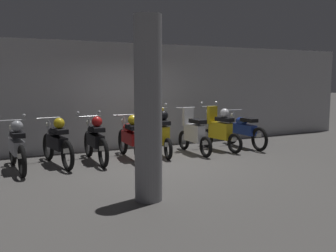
{
  "coord_description": "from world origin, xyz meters",
  "views": [
    {
      "loc": [
        -3.78,
        -7.81,
        1.93
      ],
      "look_at": [
        0.56,
        0.78,
        0.75
      ],
      "focal_mm": 41.49,
      "sensor_mm": 36.0,
      "label": 1
    }
  ],
  "objects_px": {
    "motorbike_slot_6": "(220,129)",
    "motorbike_slot_3": "(131,137)",
    "motorbike_slot_7": "(244,130)",
    "motorbike_slot_0": "(17,146)",
    "support_pillar": "(148,110)",
    "motorbike_slot_4": "(161,133)",
    "motorbike_slot_1": "(57,142)",
    "motorbike_slot_5": "(194,133)",
    "motorbike_slot_2": "(95,139)"
  },
  "relations": [
    {
      "from": "motorbike_slot_6",
      "to": "motorbike_slot_3",
      "type": "bearing_deg",
      "value": 179.97
    },
    {
      "from": "motorbike_slot_3",
      "to": "motorbike_slot_7",
      "type": "bearing_deg",
      "value": 0.74
    },
    {
      "from": "motorbike_slot_0",
      "to": "support_pillar",
      "type": "xyz_separation_m",
      "value": [
        1.66,
        -3.06,
        0.92
      ]
    },
    {
      "from": "motorbike_slot_3",
      "to": "motorbike_slot_4",
      "type": "distance_m",
      "value": 0.87
    },
    {
      "from": "motorbike_slot_6",
      "to": "motorbike_slot_7",
      "type": "xyz_separation_m",
      "value": [
        0.86,
        0.05,
        -0.08
      ]
    },
    {
      "from": "motorbike_slot_1",
      "to": "motorbike_slot_5",
      "type": "relative_size",
      "value": 1.16
    },
    {
      "from": "motorbike_slot_4",
      "to": "motorbike_slot_7",
      "type": "height_order",
      "value": "motorbike_slot_4"
    },
    {
      "from": "motorbike_slot_1",
      "to": "support_pillar",
      "type": "relative_size",
      "value": 0.67
    },
    {
      "from": "motorbike_slot_6",
      "to": "support_pillar",
      "type": "distance_m",
      "value": 4.76
    },
    {
      "from": "motorbike_slot_6",
      "to": "motorbike_slot_0",
      "type": "bearing_deg",
      "value": -179.36
    },
    {
      "from": "motorbike_slot_0",
      "to": "motorbike_slot_4",
      "type": "height_order",
      "value": "motorbike_slot_4"
    },
    {
      "from": "motorbike_slot_3",
      "to": "motorbike_slot_7",
      "type": "xyz_separation_m",
      "value": [
        3.43,
        0.04,
        -0.04
      ]
    },
    {
      "from": "motorbike_slot_3",
      "to": "support_pillar",
      "type": "xyz_separation_m",
      "value": [
        -0.91,
        -3.12,
        0.92
      ]
    },
    {
      "from": "motorbike_slot_0",
      "to": "motorbike_slot_3",
      "type": "distance_m",
      "value": 2.58
    },
    {
      "from": "motorbike_slot_0",
      "to": "motorbike_slot_7",
      "type": "xyz_separation_m",
      "value": [
        6.01,
        0.1,
        -0.04
      ]
    },
    {
      "from": "motorbike_slot_0",
      "to": "motorbike_slot_6",
      "type": "bearing_deg",
      "value": 0.64
    },
    {
      "from": "motorbike_slot_2",
      "to": "motorbike_slot_0",
      "type": "bearing_deg",
      "value": -176.33
    },
    {
      "from": "motorbike_slot_7",
      "to": "motorbike_slot_1",
      "type": "bearing_deg",
      "value": 179.4
    },
    {
      "from": "motorbike_slot_4",
      "to": "motorbike_slot_7",
      "type": "relative_size",
      "value": 0.86
    },
    {
      "from": "motorbike_slot_5",
      "to": "motorbike_slot_7",
      "type": "bearing_deg",
      "value": 3.78
    },
    {
      "from": "motorbike_slot_1",
      "to": "motorbike_slot_4",
      "type": "xyz_separation_m",
      "value": [
        2.58,
        -0.01,
        0.04
      ]
    },
    {
      "from": "motorbike_slot_6",
      "to": "support_pillar",
      "type": "relative_size",
      "value": 0.58
    },
    {
      "from": "motorbike_slot_5",
      "to": "support_pillar",
      "type": "height_order",
      "value": "support_pillar"
    },
    {
      "from": "motorbike_slot_3",
      "to": "motorbike_slot_4",
      "type": "relative_size",
      "value": 1.17
    },
    {
      "from": "motorbike_slot_5",
      "to": "support_pillar",
      "type": "xyz_separation_m",
      "value": [
        -2.63,
        -3.05,
        0.92
      ]
    },
    {
      "from": "motorbike_slot_1",
      "to": "motorbike_slot_7",
      "type": "height_order",
      "value": "motorbike_slot_1"
    },
    {
      "from": "motorbike_slot_3",
      "to": "motorbike_slot_4",
      "type": "xyz_separation_m",
      "value": [
        0.86,
        0.09,
        0.04
      ]
    },
    {
      "from": "support_pillar",
      "to": "motorbike_slot_7",
      "type": "bearing_deg",
      "value": 36.06
    },
    {
      "from": "motorbike_slot_4",
      "to": "support_pillar",
      "type": "relative_size",
      "value": 0.58
    },
    {
      "from": "motorbike_slot_6",
      "to": "motorbike_slot_7",
      "type": "relative_size",
      "value": 0.86
    },
    {
      "from": "motorbike_slot_6",
      "to": "support_pillar",
      "type": "height_order",
      "value": "support_pillar"
    },
    {
      "from": "motorbike_slot_5",
      "to": "motorbike_slot_6",
      "type": "distance_m",
      "value": 0.86
    },
    {
      "from": "motorbike_slot_2",
      "to": "motorbike_slot_5",
      "type": "height_order",
      "value": "motorbike_slot_5"
    },
    {
      "from": "motorbike_slot_6",
      "to": "motorbike_slot_1",
      "type": "bearing_deg",
      "value": 178.67
    },
    {
      "from": "motorbike_slot_1",
      "to": "motorbike_slot_2",
      "type": "xyz_separation_m",
      "value": [
        0.86,
        -0.05,
        0.0
      ]
    },
    {
      "from": "motorbike_slot_2",
      "to": "motorbike_slot_1",
      "type": "bearing_deg",
      "value": 176.85
    },
    {
      "from": "motorbike_slot_7",
      "to": "support_pillar",
      "type": "bearing_deg",
      "value": -143.94
    },
    {
      "from": "motorbike_slot_2",
      "to": "motorbike_slot_4",
      "type": "distance_m",
      "value": 1.72
    },
    {
      "from": "motorbike_slot_2",
      "to": "motorbike_slot_5",
      "type": "bearing_deg",
      "value": -2.66
    },
    {
      "from": "motorbike_slot_5",
      "to": "motorbike_slot_3",
      "type": "bearing_deg",
      "value": 177.7
    },
    {
      "from": "motorbike_slot_5",
      "to": "motorbike_slot_6",
      "type": "relative_size",
      "value": 1.0
    },
    {
      "from": "motorbike_slot_7",
      "to": "motorbike_slot_4",
      "type": "bearing_deg",
      "value": 179.06
    },
    {
      "from": "motorbike_slot_3",
      "to": "motorbike_slot_5",
      "type": "relative_size",
      "value": 1.16
    },
    {
      "from": "motorbike_slot_3",
      "to": "motorbike_slot_7",
      "type": "height_order",
      "value": "motorbike_slot_3"
    },
    {
      "from": "motorbike_slot_0",
      "to": "motorbike_slot_6",
      "type": "height_order",
      "value": "motorbike_slot_6"
    },
    {
      "from": "motorbike_slot_4",
      "to": "support_pillar",
      "type": "height_order",
      "value": "support_pillar"
    },
    {
      "from": "support_pillar",
      "to": "motorbike_slot_3",
      "type": "bearing_deg",
      "value": 73.68
    },
    {
      "from": "motorbike_slot_1",
      "to": "motorbike_slot_7",
      "type": "xyz_separation_m",
      "value": [
        5.15,
        -0.05,
        -0.04
      ]
    },
    {
      "from": "motorbike_slot_2",
      "to": "motorbike_slot_5",
      "type": "distance_m",
      "value": 2.58
    },
    {
      "from": "motorbike_slot_1",
      "to": "motorbike_slot_5",
      "type": "distance_m",
      "value": 3.44
    }
  ]
}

